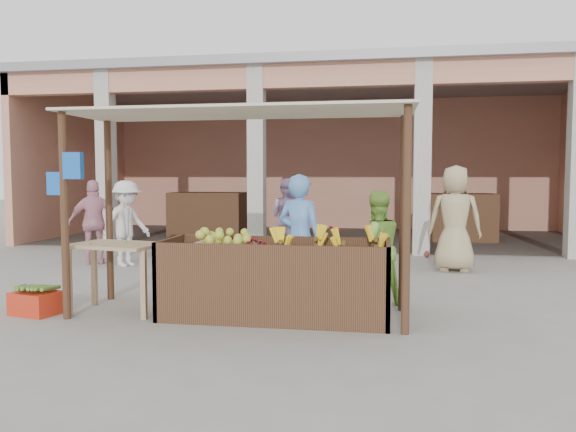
% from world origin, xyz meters
% --- Properties ---
extents(ground, '(60.00, 60.00, 0.00)m').
position_xyz_m(ground, '(0.00, 0.00, 0.00)').
color(ground, gray).
rests_on(ground, ground).
extents(market_building, '(14.40, 6.40, 4.20)m').
position_xyz_m(market_building, '(0.05, 8.93, 2.70)').
color(market_building, tan).
rests_on(market_building, ground).
extents(fruit_stall, '(2.60, 0.95, 0.80)m').
position_xyz_m(fruit_stall, '(0.50, 0.00, 0.40)').
color(fruit_stall, '#533521').
rests_on(fruit_stall, ground).
extents(stall_awning, '(4.09, 1.35, 2.39)m').
position_xyz_m(stall_awning, '(-0.01, 0.06, 1.98)').
color(stall_awning, '#533521').
rests_on(stall_awning, ground).
extents(banana_heap, '(1.19, 0.65, 0.22)m').
position_xyz_m(banana_heap, '(1.08, 0.03, 0.91)').
color(banana_heap, yellow).
rests_on(banana_heap, fruit_stall).
extents(melon_tray, '(0.73, 0.63, 0.20)m').
position_xyz_m(melon_tray, '(-0.09, -0.01, 0.89)').
color(melon_tray, '#A48655').
rests_on(melon_tray, fruit_stall).
extents(berry_heap, '(0.42, 0.34, 0.13)m').
position_xyz_m(berry_heap, '(0.23, -0.01, 0.87)').
color(berry_heap, maroon).
rests_on(berry_heap, fruit_stall).
extents(side_table, '(1.13, 0.85, 0.83)m').
position_xyz_m(side_table, '(-1.43, -0.04, 0.69)').
color(side_table, tan).
rests_on(side_table, ground).
extents(papaya_pile, '(0.78, 0.45, 0.22)m').
position_xyz_m(papaya_pile, '(-1.43, -0.04, 0.94)').
color(papaya_pile, '#4E9932').
rests_on(papaya_pile, side_table).
extents(red_crate, '(0.59, 0.48, 0.27)m').
position_xyz_m(red_crate, '(-2.33, -0.32, 0.13)').
color(red_crate, red).
rests_on(red_crate, ground).
extents(plantain_bundle, '(0.39, 0.27, 0.08)m').
position_xyz_m(plantain_bundle, '(-2.33, -0.32, 0.31)').
color(plantain_bundle, '#54812F').
rests_on(plantain_bundle, red_crate).
extents(produce_sacks, '(0.71, 0.44, 0.54)m').
position_xyz_m(produce_sacks, '(2.75, 5.27, 0.27)').
color(produce_sacks, maroon).
rests_on(produce_sacks, ground).
extents(vendor_blue, '(0.78, 0.67, 1.77)m').
position_xyz_m(vendor_blue, '(0.66, 0.81, 0.89)').
color(vendor_blue, '#5F9AE5').
rests_on(vendor_blue, ground).
extents(vendor_green, '(0.84, 0.66, 1.52)m').
position_xyz_m(vendor_green, '(1.63, 0.90, 0.76)').
color(vendor_green, '#8AC346').
rests_on(vendor_green, ground).
extents(motorcycle, '(1.17, 1.84, 0.91)m').
position_xyz_m(motorcycle, '(0.58, 1.97, 0.45)').
color(motorcycle, '#A00508').
rests_on(motorcycle, ground).
extents(shopper_a, '(0.95, 1.21, 1.68)m').
position_xyz_m(shopper_a, '(-2.89, 3.26, 0.84)').
color(shopper_a, silver).
rests_on(shopper_a, ground).
extents(shopper_b, '(1.11, 0.93, 1.67)m').
position_xyz_m(shopper_b, '(-3.57, 3.36, 0.84)').
color(shopper_b, pink).
rests_on(shopper_b, ground).
extents(shopper_c, '(1.03, 0.73, 2.02)m').
position_xyz_m(shopper_c, '(2.93, 3.65, 1.01)').
color(shopper_c, tan).
rests_on(shopper_c, ground).
extents(shopper_f, '(0.98, 0.84, 1.75)m').
position_xyz_m(shopper_f, '(-0.23, 5.07, 0.87)').
color(shopper_f, gray).
rests_on(shopper_f, ground).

